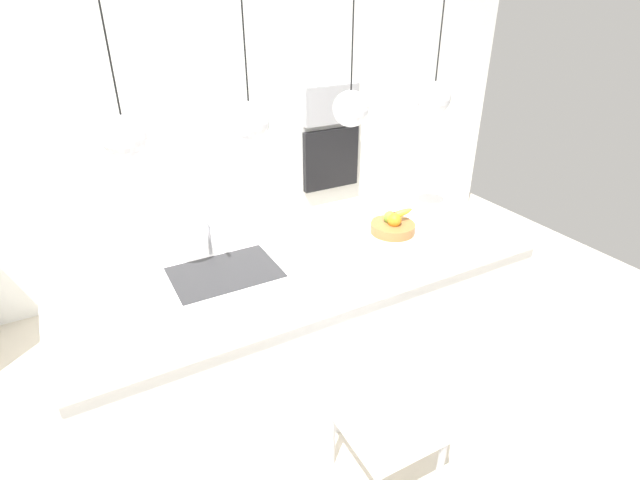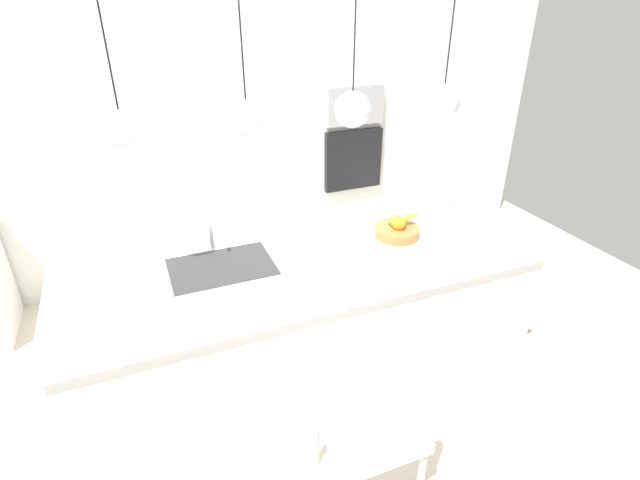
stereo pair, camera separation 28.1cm
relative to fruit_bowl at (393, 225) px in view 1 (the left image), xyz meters
The scene contains 13 objects.
floor 1.15m from the fruit_bowl, behind, with size 6.60×6.60×0.00m, color beige.
back_wall 1.82m from the fruit_bowl, 109.47° to the left, with size 6.00×0.10×2.60m, color white.
kitchen_island 0.79m from the fruit_bowl, behind, with size 2.75×1.09×0.94m.
sink_basin 1.08m from the fruit_bowl, behind, with size 0.56×0.40×0.02m, color #2D2D30.
faucet 1.12m from the fruit_bowl, 166.79° to the left, with size 0.02×0.17×0.22m.
fruit_bowl is the anchor object (origin of this frame).
microwave 1.74m from the fruit_bowl, 73.32° to the left, with size 0.54×0.08×0.34m, color #9E9EA3.
oven 1.70m from the fruit_bowl, 73.32° to the left, with size 0.56×0.08×0.56m, color black.
chair_near 1.21m from the fruit_bowl, 124.10° to the right, with size 0.45×0.47×0.82m.
pendant_light_left 1.63m from the fruit_bowl, behind, with size 0.19×0.19×0.79m.
pendant_light_center_left 1.15m from the fruit_bowl, behind, with size 0.19×0.19×0.79m.
pendant_light_center_right 0.81m from the fruit_bowl, behind, with size 0.19×0.19×0.79m.
pendant_light_right 0.79m from the fruit_bowl, ahead, with size 0.19×0.19×0.79m.
Camera 1 is at (-1.10, -2.19, 2.29)m, focal length 27.05 mm.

